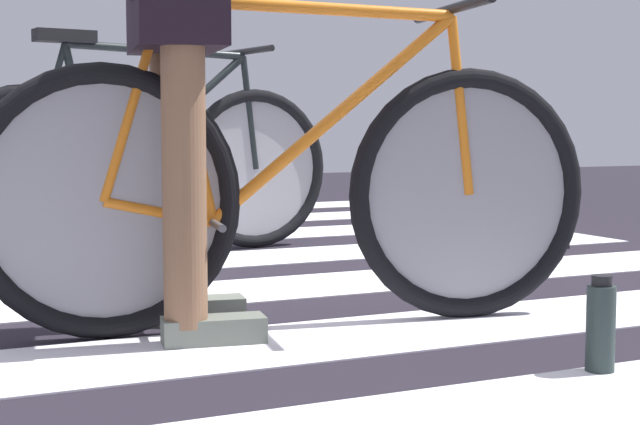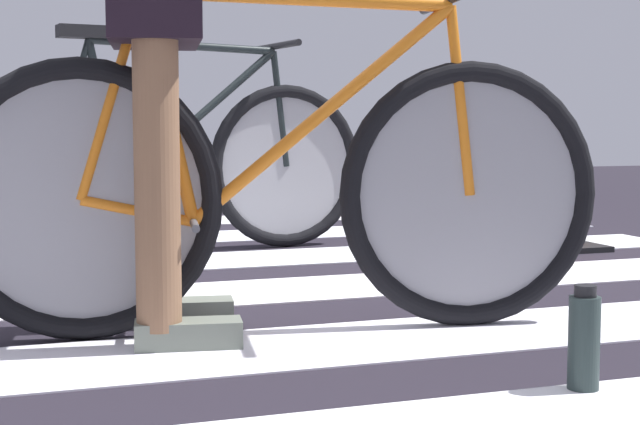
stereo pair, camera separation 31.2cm
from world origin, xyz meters
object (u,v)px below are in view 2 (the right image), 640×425
at_px(cyclist_1_of_2, 157,78).
at_px(bicycle_2_of_2, 174,162).
at_px(water_bottle, 584,341).
at_px(traffic_cone, 542,193).
at_px(bicycle_1_of_2, 280,187).

height_order(cyclist_1_of_2, bicycle_2_of_2, cyclist_1_of_2).
xyz_separation_m(cyclist_1_of_2, water_bottle, (0.74, -0.78, -0.56)).
relative_size(bicycle_2_of_2, traffic_cone, 3.40).
xyz_separation_m(bicycle_1_of_2, traffic_cone, (1.57, 1.25, -0.14)).
distance_m(cyclist_1_of_2, traffic_cone, 2.27).
bearing_deg(water_bottle, bicycle_1_of_2, 120.67).
relative_size(bicycle_2_of_2, water_bottle, 7.81).
relative_size(cyclist_1_of_2, bicycle_2_of_2, 0.59).
bearing_deg(bicycle_2_of_2, bicycle_1_of_2, -98.03).
distance_m(bicycle_1_of_2, bicycle_2_of_2, 1.59).
relative_size(bicycle_1_of_2, water_bottle, 7.78).
xyz_separation_m(bicycle_1_of_2, water_bottle, (0.43, -0.73, -0.28)).
bearing_deg(cyclist_1_of_2, traffic_cone, 42.03).
relative_size(cyclist_1_of_2, traffic_cone, 2.02).
bearing_deg(traffic_cone, bicycle_1_of_2, -141.43).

